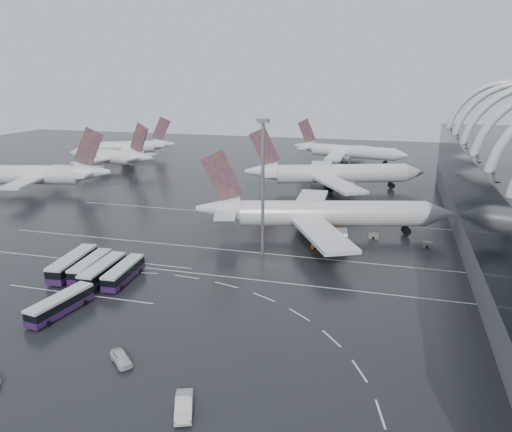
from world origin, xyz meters
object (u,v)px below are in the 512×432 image
(bus_row_near_a, at_px, (73,264))
(bus_row_near_c, at_px, (103,271))
(airliner_gate_b, at_px, (332,174))
(jet_remote_far, at_px, (130,147))
(airliner_gate_c, at_px, (347,152))
(jet_remote_mid, at_px, (111,157))
(van_curve_b, at_px, (121,358))
(bus_row_far_c, at_px, (60,304))
(gse_cart_belly_e, at_px, (337,228))
(jet_remote_west, at_px, (40,175))
(bus_row_near_d, at_px, (124,272))
(van_curve_c, at_px, (184,406))
(floodlight_mast, at_px, (263,172))
(gse_cart_belly_c, at_px, (316,246))
(gse_cart_belly_a, at_px, (335,247))
(bus_row_near_b, at_px, (91,266))
(gse_cart_belly_b, at_px, (374,236))
(gse_cart_belly_d, at_px, (427,245))

(bus_row_near_a, xyz_separation_m, bus_row_near_c, (7.23, -1.30, -0.14))
(airliner_gate_b, bearing_deg, jet_remote_far, 137.34)
(airliner_gate_b, height_order, airliner_gate_c, airliner_gate_b)
(airliner_gate_c, relative_size, jet_remote_far, 1.26)
(jet_remote_mid, bearing_deg, van_curve_b, 134.19)
(jet_remote_far, height_order, bus_row_far_c, jet_remote_far)
(gse_cart_belly_e, bearing_deg, jet_remote_west, 169.95)
(jet_remote_west, distance_m, jet_remote_far, 69.66)
(bus_row_near_d, height_order, van_curve_b, bus_row_near_d)
(van_curve_b, height_order, gse_cart_belly_e, van_curve_b)
(jet_remote_west, bearing_deg, van_curve_c, 120.57)
(jet_remote_far, relative_size, bus_row_near_a, 2.76)
(jet_remote_far, xyz_separation_m, floodlight_mast, (90.41, -107.29, 12.93))
(bus_row_near_a, relative_size, gse_cart_belly_c, 7.35)
(airliner_gate_b, height_order, van_curve_c, airliner_gate_b)
(gse_cart_belly_a, bearing_deg, jet_remote_west, 162.56)
(gse_cart_belly_c, bearing_deg, bus_row_near_b, -146.14)
(bus_row_far_c, distance_m, gse_cart_belly_c, 53.07)
(airliner_gate_c, distance_m, gse_cart_belly_c, 113.66)
(bus_row_near_a, bearing_deg, bus_row_near_d, -100.07)
(bus_row_near_a, distance_m, gse_cart_belly_b, 64.88)
(airliner_gate_b, xyz_separation_m, van_curve_c, (-1.49, -116.21, -4.22))
(gse_cart_belly_c, bearing_deg, gse_cart_belly_b, 42.08)
(gse_cart_belly_c, bearing_deg, jet_remote_mid, 142.19)
(airliner_gate_c, bearing_deg, gse_cart_belly_d, -63.05)
(van_curve_c, bearing_deg, bus_row_near_a, 118.15)
(jet_remote_mid, bearing_deg, bus_row_near_a, 130.10)
(bus_row_far_c, bearing_deg, jet_remote_far, 33.48)
(airliner_gate_c, bearing_deg, bus_row_far_c, -88.38)
(floodlight_mast, height_order, gse_cart_belly_d, floodlight_mast)
(bus_row_near_a, relative_size, bus_row_near_d, 1.13)
(airliner_gate_c, bearing_deg, bus_row_near_b, -91.34)
(jet_remote_mid, height_order, gse_cart_belly_b, jet_remote_mid)
(bus_row_near_c, distance_m, van_curve_c, 42.23)
(gse_cart_belly_e, bearing_deg, bus_row_near_a, -138.33)
(bus_row_near_b, height_order, gse_cart_belly_e, bus_row_near_b)
(jet_remote_mid, bearing_deg, gse_cart_belly_b, 162.11)
(bus_row_near_a, bearing_deg, gse_cart_belly_d, -69.20)
(van_curve_b, bearing_deg, van_curve_c, -78.46)
(van_curve_c, bearing_deg, gse_cart_belly_e, 62.59)
(bus_row_near_d, bearing_deg, van_curve_b, -155.19)
(van_curve_c, xyz_separation_m, gse_cart_belly_a, (9.57, 58.22, -0.24))
(jet_remote_west, xyz_separation_m, van_curve_c, (87.94, -88.85, -4.43))
(gse_cart_belly_e, bearing_deg, van_curve_c, -96.74)
(bus_row_near_b, relative_size, bus_row_near_d, 1.01)
(jet_remote_west, relative_size, bus_row_far_c, 3.80)
(bus_row_far_c, distance_m, floodlight_mast, 44.42)
(bus_row_near_c, height_order, floodlight_mast, floodlight_mast)
(bus_row_near_b, distance_m, gse_cart_belly_a, 49.72)
(van_curve_b, height_order, van_curve_c, van_curve_c)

